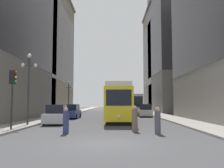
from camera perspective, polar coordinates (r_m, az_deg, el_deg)
name	(u,v)px	position (r m, az deg, el deg)	size (l,w,h in m)	color
ground_plane	(105,144)	(12.07, -1.78, -13.96)	(200.00, 200.00, 0.00)	#424244
sidewalk_left	(76,112)	(52.57, -8.56, -6.54)	(2.90, 120.00, 0.15)	gray
sidewalk_right	(148,112)	(52.43, 8.43, -6.54)	(2.90, 120.00, 0.15)	gray
streetcar	(118,102)	(27.10, 1.53, -4.26)	(2.81, 13.00, 3.89)	black
transit_bus	(132,103)	(45.21, 4.85, -4.54)	(2.65, 12.70, 3.45)	black
parked_car_left_near	(72,112)	(31.46, -9.54, -6.52)	(1.98, 4.52, 1.82)	black
parked_car_left_mid	(57,115)	(23.47, -13.01, -7.17)	(2.09, 4.58, 1.82)	black
parked_car_right_far	(145,111)	(35.36, 7.79, -6.31)	(2.03, 4.67, 1.82)	black
pedestrian_crossing_near	(158,121)	(15.84, 10.76, -8.72)	(0.38, 0.38, 1.71)	#4C4C56
pedestrian_crossing_far	(66,121)	(16.07, -10.87, -8.69)	(0.38, 0.38, 1.69)	navy
pedestrian_on_sidewalk	(135,119)	(17.05, 5.41, -8.35)	(0.40, 0.40, 1.79)	#6B5B4C
traffic_light_near_left	(13,84)	(18.22, -22.48, 0.02)	(0.47, 0.36, 4.10)	#232328
lamp_post_left_near	(29,78)	(21.83, -19.14, 1.31)	(1.41, 0.36, 6.08)	#333338
lamp_post_left_far	(69,93)	(39.57, -10.23, -2.07)	(1.41, 0.36, 5.25)	#333338
building_left_corner	(40,50)	(50.25, -16.76, 7.80)	(10.79, 20.45, 24.33)	gray
building_right_corner	(181,36)	(55.78, 15.96, 10.97)	(12.54, 18.03, 32.38)	slate
building_right_midblock	(169,59)	(65.27, 13.39, 5.77)	(12.36, 15.22, 26.18)	slate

